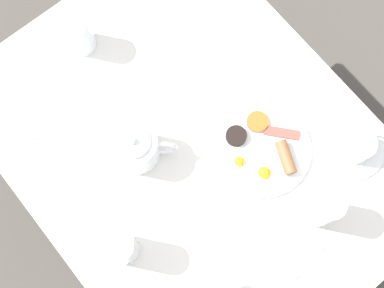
# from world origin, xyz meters

# --- Properties ---
(ground_plane) EXTENTS (8.00, 8.00, 0.00)m
(ground_plane) POSITION_xyz_m (0.00, 0.00, 0.00)
(ground_plane) COLOR #4C4742
(table) EXTENTS (0.85, 1.11, 0.77)m
(table) POSITION_xyz_m (0.00, 0.00, 0.69)
(table) COLOR silver
(table) RESTS_ON ground_plane
(breakfast_plate) EXTENTS (0.26, 0.26, 0.04)m
(breakfast_plate) POSITION_xyz_m (0.13, -0.12, 0.78)
(breakfast_plate) COLOR white
(breakfast_plate) RESTS_ON table
(teapot_near) EXTENTS (0.17, 0.14, 0.14)m
(teapot_near) POSITION_xyz_m (-0.12, 0.07, 0.83)
(teapot_near) COLOR white
(teapot_near) RESTS_ON table
(teacup_with_saucer_left) EXTENTS (0.16, 0.16, 0.07)m
(teacup_with_saucer_left) POSITION_xyz_m (0.32, -0.27, 0.80)
(teacup_with_saucer_left) COLOR white
(teacup_with_saucer_left) RESTS_ON table
(water_glass_tall) EXTENTS (0.08, 0.08, 0.13)m
(water_glass_tall) POSITION_xyz_m (-0.05, 0.41, 0.83)
(water_glass_tall) COLOR white
(water_glass_tall) RESTS_ON table
(water_glass_short) EXTENTS (0.08, 0.08, 0.16)m
(water_glass_short) POSITION_xyz_m (0.13, -0.33, 0.85)
(water_glass_short) COLOR white
(water_glass_short) RESTS_ON table
(wine_glass_spare) EXTENTS (0.08, 0.08, 0.14)m
(wine_glass_spare) POSITION_xyz_m (-0.29, -0.10, 0.84)
(wine_glass_spare) COLOR white
(wine_glass_spare) RESTS_ON table
(fork_by_plate) EXTENTS (0.04, 0.17, 0.00)m
(fork_by_plate) POSITION_xyz_m (-0.29, 0.36, 0.77)
(fork_by_plate) COLOR silver
(fork_by_plate) RESTS_ON table
(knife_by_plate) EXTENTS (0.21, 0.04, 0.00)m
(knife_by_plate) POSITION_xyz_m (-0.01, -0.41, 0.77)
(knife_by_plate) COLOR silver
(knife_by_plate) RESTS_ON table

